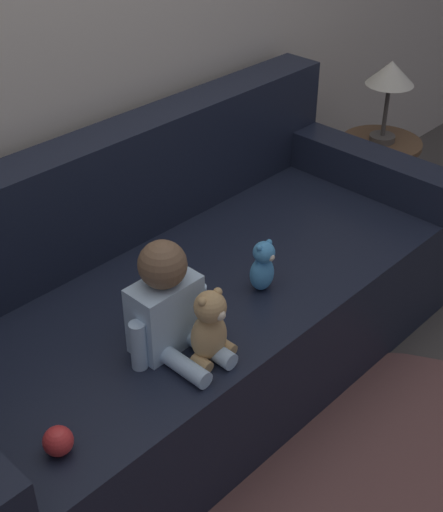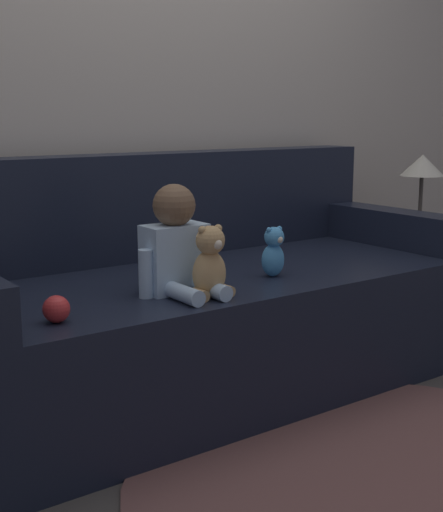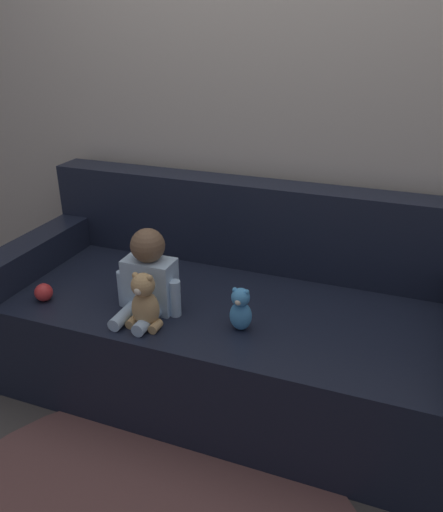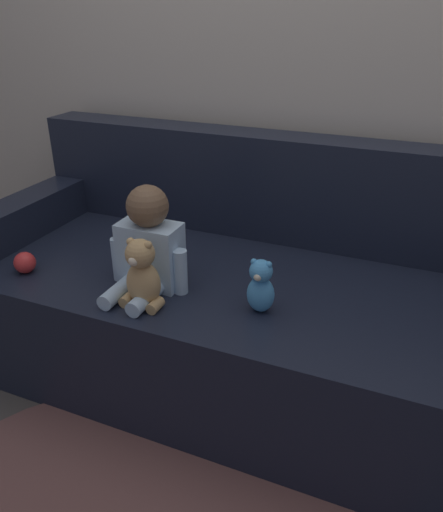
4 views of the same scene
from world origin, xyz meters
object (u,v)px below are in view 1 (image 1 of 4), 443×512
at_px(couch, 178,309).
at_px(teddy_bear_brown, 210,328).
at_px(side_table, 386,111).
at_px(toy_ball, 58,441).
at_px(plush_toy_side, 263,266).
at_px(person_baby, 168,306).

xyz_separation_m(couch, teddy_bear_brown, (-0.23, -0.39, 0.27)).
height_order(teddy_bear_brown, side_table, side_table).
bearing_deg(couch, toy_ball, -154.38).
height_order(plush_toy_side, toy_ball, plush_toy_side).
bearing_deg(side_table, person_baby, -168.41).
bearing_deg(toy_ball, side_table, 11.60).
xyz_separation_m(teddy_bear_brown, plush_toy_side, (0.37, 0.11, -0.02)).
distance_m(person_baby, toy_ball, 0.50).
relative_size(teddy_bear_brown, toy_ball, 3.01).
xyz_separation_m(couch, toy_ball, (-0.75, -0.36, 0.20)).
distance_m(couch, toy_ball, 0.86).
bearing_deg(toy_ball, couch, 25.62).
bearing_deg(toy_ball, plush_toy_side, 5.59).
distance_m(person_baby, teddy_bear_brown, 0.14).
relative_size(person_baby, toy_ball, 4.57).
bearing_deg(person_baby, toy_ball, -168.34).
relative_size(plush_toy_side, toy_ball, 2.34).
xyz_separation_m(couch, plush_toy_side, (0.14, -0.27, 0.25)).
distance_m(teddy_bear_brown, side_table, 1.71).
height_order(couch, toy_ball, couch).
bearing_deg(couch, side_table, 3.41).
distance_m(person_baby, side_table, 1.72).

